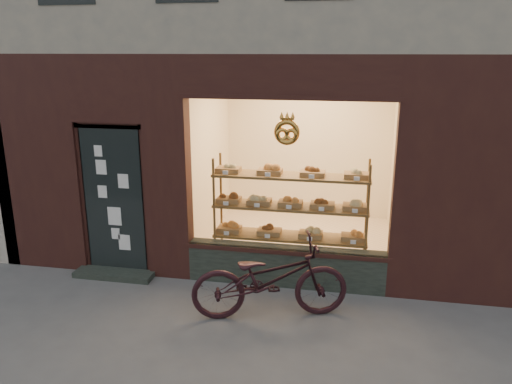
# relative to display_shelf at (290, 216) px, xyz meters

# --- Properties ---
(ground) EXTENTS (90.00, 90.00, 0.00)m
(ground) POSITION_rel_display_shelf_xyz_m (-0.45, -2.55, -0.87)
(ground) COLOR slate
(display_shelf) EXTENTS (2.20, 0.45, 1.70)m
(display_shelf) POSITION_rel_display_shelf_xyz_m (0.00, 0.00, 0.00)
(display_shelf) COLOR brown
(display_shelf) RESTS_ON ground
(bicycle) EXTENTS (2.00, 1.16, 0.99)m
(bicycle) POSITION_rel_display_shelf_xyz_m (-0.07, -1.32, -0.37)
(bicycle) COLOR black
(bicycle) RESTS_ON ground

